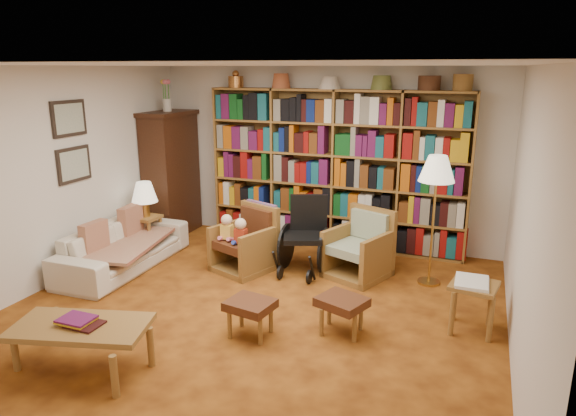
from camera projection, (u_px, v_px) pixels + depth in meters
The scene contains 23 objects.
floor at pixel (253, 311), 5.40m from camera, with size 5.00×5.00×0.00m, color #A65C19.
ceiling at pixel (248, 65), 4.74m from camera, with size 5.00×5.00×0.00m, color white.
wall_back at pixel (324, 157), 7.32m from camera, with size 5.00×5.00×0.00m, color silver.
wall_front at pixel (59, 298), 2.82m from camera, with size 5.00×5.00×0.00m, color silver.
wall_left at pixel (54, 177), 5.93m from camera, with size 5.00×5.00×0.00m, color silver.
wall_right at pixel (527, 222), 4.21m from camera, with size 5.00×5.00×0.00m, color silver.
bookshelf at pixel (335, 165), 7.12m from camera, with size 3.60×0.30×2.42m.
curio_cabinet at pixel (171, 172), 7.73m from camera, with size 0.50×0.95×2.40m.
framed_pictures at pixel (71, 142), 6.10m from camera, with size 0.03×0.52×0.97m.
sofa at pixel (123, 247), 6.52m from camera, with size 0.75×1.92×0.56m, color beige.
sofa_throw at pixel (127, 246), 6.49m from camera, with size 0.74×1.38×0.04m, color beige.
cushion_left at pixel (131, 225), 6.83m from camera, with size 0.13×0.41×0.41m, color maroon.
cushion_right at pixel (95, 241), 6.20m from camera, with size 0.12×0.38×0.38m, color maroon.
side_table_lamp at pixel (147, 226), 7.10m from camera, with size 0.35×0.35×0.50m.
table_lamp at pixel (144, 193), 6.98m from camera, with size 0.35×0.35×0.48m.
armchair_leather at pixel (246, 242), 6.49m from camera, with size 0.87×0.87×0.82m.
armchair_sage at pixel (359, 250), 6.30m from camera, with size 0.90×0.90×0.82m.
wheelchair at pixel (305, 237), 6.38m from camera, with size 0.59×0.76×0.95m.
floor_lamp at pixel (437, 174), 5.75m from camera, with size 0.41×0.41×1.53m.
side_table_papers at pixel (473, 292), 4.90m from camera, with size 0.48×0.48×0.52m.
footstool_a at pixel (250, 307), 4.84m from camera, with size 0.47×0.42×0.36m.
footstool_b at pixel (342, 304), 4.88m from camera, with size 0.53×0.49×0.36m.
coffee_table at pixel (81, 330), 4.28m from camera, with size 1.22×0.83×0.46m.
Camera 1 is at (2.10, -4.47, 2.47)m, focal length 32.00 mm.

